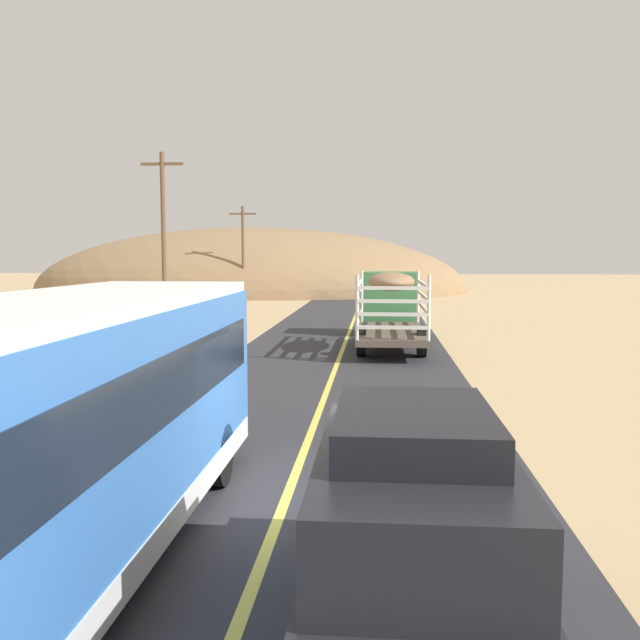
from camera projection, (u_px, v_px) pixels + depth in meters
ground_plane at (286, 500)px, 10.35m from camera, size 240.00×240.00×0.00m
road_surface at (286, 499)px, 10.35m from camera, size 8.00×120.00×0.02m
road_centre_line at (286, 499)px, 10.35m from camera, size 0.16×117.60×0.00m
suv_near at (412, 529)px, 6.40m from camera, size 1.90×4.62×2.29m
livestock_truck at (390, 300)px, 29.06m from camera, size 2.53×9.70×3.02m
bus at (53, 430)px, 7.67m from camera, size 2.54×10.00×3.21m
power_pole_mid at (164, 234)px, 35.07m from camera, size 2.20×0.24×8.91m
power_pole_far at (243, 250)px, 55.66m from camera, size 2.20×0.24×7.59m
boulder_near_shoulder at (70, 304)px, 45.75m from camera, size 0.78×0.79×0.78m
boulder_far_horizon at (215, 312)px, 40.07m from camera, size 1.07×1.34×0.69m
distant_hill at (249, 292)px, 68.01m from camera, size 43.04×26.31×12.72m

